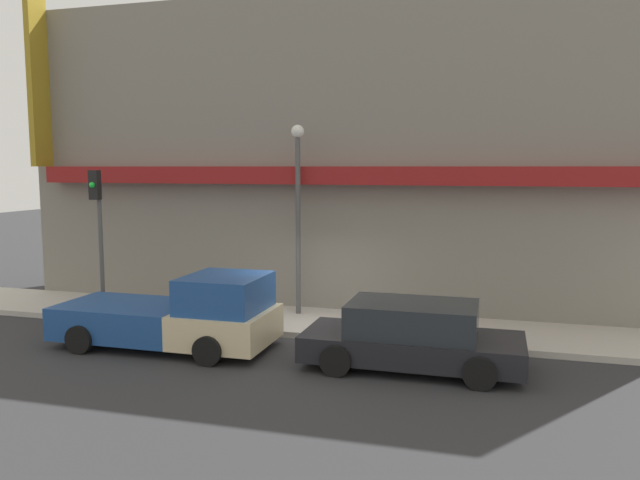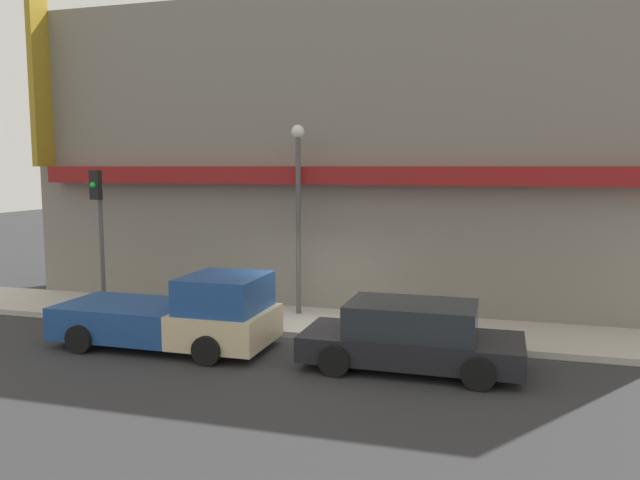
{
  "view_description": "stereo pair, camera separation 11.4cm",
  "coord_description": "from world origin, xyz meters",
  "px_view_note": "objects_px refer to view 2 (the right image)",
  "views": [
    {
      "loc": [
        4.59,
        -14.35,
        4.25
      ],
      "look_at": [
        0.16,
        1.12,
        2.36
      ],
      "focal_mm": 35.0,
      "sensor_mm": 36.0,
      "label": 1
    },
    {
      "loc": [
        4.7,
        -14.32,
        4.25
      ],
      "look_at": [
        0.16,
        1.12,
        2.36
      ],
      "focal_mm": 35.0,
      "sensor_mm": 36.0,
      "label": 2
    }
  ],
  "objects_px": {
    "pickup_truck": "(179,315)",
    "parked_car": "(411,336)",
    "traffic_light": "(99,216)",
    "fire_hydrant": "(199,309)",
    "street_lamp": "(298,196)"
  },
  "relations": [
    {
      "from": "parked_car",
      "to": "fire_hydrant",
      "type": "distance_m",
      "value": 6.28
    },
    {
      "from": "fire_hydrant",
      "to": "traffic_light",
      "type": "height_order",
      "value": "traffic_light"
    },
    {
      "from": "parked_car",
      "to": "fire_hydrant",
      "type": "height_order",
      "value": "parked_car"
    },
    {
      "from": "parked_car",
      "to": "traffic_light",
      "type": "distance_m",
      "value": 9.41
    },
    {
      "from": "pickup_truck",
      "to": "street_lamp",
      "type": "xyz_separation_m",
      "value": [
        1.82,
        3.45,
        2.67
      ]
    },
    {
      "from": "pickup_truck",
      "to": "parked_car",
      "type": "xyz_separation_m",
      "value": [
        5.47,
        0.0,
        -0.08
      ]
    },
    {
      "from": "pickup_truck",
      "to": "traffic_light",
      "type": "bearing_deg",
      "value": 149.15
    },
    {
      "from": "fire_hydrant",
      "to": "street_lamp",
      "type": "bearing_deg",
      "value": 32.8
    },
    {
      "from": "pickup_truck",
      "to": "street_lamp",
      "type": "height_order",
      "value": "street_lamp"
    },
    {
      "from": "street_lamp",
      "to": "parked_car",
      "type": "bearing_deg",
      "value": -43.4
    },
    {
      "from": "pickup_truck",
      "to": "street_lamp",
      "type": "distance_m",
      "value": 4.73
    },
    {
      "from": "parked_car",
      "to": "street_lamp",
      "type": "distance_m",
      "value": 5.73
    },
    {
      "from": "parked_car",
      "to": "street_lamp",
      "type": "xyz_separation_m",
      "value": [
        -3.65,
        3.45,
        2.76
      ]
    },
    {
      "from": "traffic_light",
      "to": "fire_hydrant",
      "type": "bearing_deg",
      "value": 0.95
    },
    {
      "from": "pickup_truck",
      "to": "street_lamp",
      "type": "relative_size",
      "value": 0.99
    }
  ]
}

